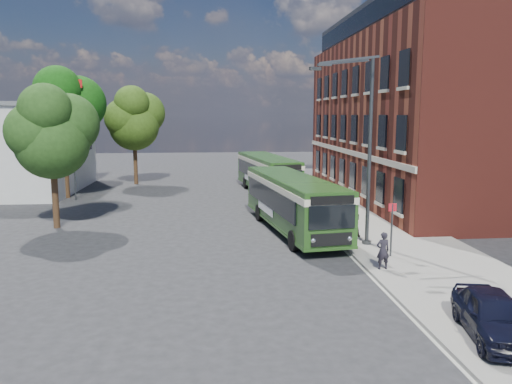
{
  "coord_description": "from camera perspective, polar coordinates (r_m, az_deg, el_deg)",
  "views": [
    {
      "loc": [
        -2.27,
        -25.05,
        6.37
      ],
      "look_at": [
        0.11,
        1.67,
        2.2
      ],
      "focal_mm": 35.0,
      "sensor_mm": 36.0,
      "label": 1
    }
  ],
  "objects": [
    {
      "name": "brick_office",
      "position": [
        40.47,
        18.86,
        9.22
      ],
      "size": [
        12.1,
        26.0,
        14.2
      ],
      "color": "maroon",
      "rests_on": "ground"
    },
    {
      "name": "kerb_line",
      "position": [
        34.23,
        5.47,
        -1.92
      ],
      "size": [
        0.12,
        48.0,
        0.01
      ],
      "primitive_type": "cube",
      "color": "beige",
      "rests_on": "ground"
    },
    {
      "name": "tree_left",
      "position": [
        29.9,
        -22.29,
        6.43
      ],
      "size": [
        4.76,
        4.53,
        8.04
      ],
      "color": "#3C2615",
      "rests_on": "ground"
    },
    {
      "name": "pedestrian_a",
      "position": [
        20.97,
        14.31,
        -6.51
      ],
      "size": [
        0.6,
        0.43,
        1.54
      ],
      "primitive_type": "imported",
      "rotation": [
        0.0,
        0.0,
        3.25
      ],
      "color": "black",
      "rests_on": "pavement"
    },
    {
      "name": "bus_rear",
      "position": [
        40.67,
        1.28,
        2.43
      ],
      "size": [
        4.2,
        11.74,
        3.02
      ],
      "color": "#244D19",
      "rests_on": "ground"
    },
    {
      "name": "tree_mid",
      "position": [
        40.69,
        -21.14,
        8.76
      ],
      "size": [
        5.87,
        5.58,
        9.91
      ],
      "color": "#3C2615",
      "rests_on": "ground"
    },
    {
      "name": "tree_right",
      "position": [
        47.0,
        -13.72,
        8.22
      ],
      "size": [
        5.29,
        5.03,
        8.93
      ],
      "color": "#3C2615",
      "rests_on": "ground"
    },
    {
      "name": "flagpole",
      "position": [
        39.42,
        -20.19,
        6.22
      ],
      "size": [
        0.95,
        0.1,
        9.0
      ],
      "color": "#36393B",
      "rests_on": "ground"
    },
    {
      "name": "pedestrian_b",
      "position": [
        26.14,
        11.06,
        -3.28
      ],
      "size": [
        0.87,
        0.72,
        1.62
      ],
      "primitive_type": "imported",
      "rotation": [
        0.0,
        0.0,
        3.0
      ],
      "color": "black",
      "rests_on": "pavement"
    },
    {
      "name": "ground",
      "position": [
        25.95,
        0.08,
        -5.38
      ],
      "size": [
        120.0,
        120.0,
        0.0
      ],
      "primitive_type": "plane",
      "color": "#272729",
      "rests_on": "ground"
    },
    {
      "name": "street_lamp",
      "position": [
        24.17,
        12.05,
        4.89
      ],
      "size": [
        2.96,
        2.38,
        9.0
      ],
      "color": "#36393B",
      "rests_on": "ground"
    },
    {
      "name": "parked_car",
      "position": [
        15.89,
        25.48,
        -12.57
      ],
      "size": [
        2.28,
        4.08,
        1.31
      ],
      "primitive_type": "imported",
      "rotation": [
        0.0,
        0.0,
        -0.2
      ],
      "color": "black",
      "rests_on": "pavement"
    },
    {
      "name": "bus_front",
      "position": [
        27.39,
        4.21,
        -0.72
      ],
      "size": [
        4.14,
        11.93,
        3.02
      ],
      "color": "#254C19",
      "rests_on": "ground"
    },
    {
      "name": "white_building",
      "position": [
        45.92,
        -25.21,
        4.62
      ],
      "size": [
        9.4,
        13.4,
        7.3
      ],
      "color": "silver",
      "rests_on": "ground"
    },
    {
      "name": "pavement",
      "position": [
        34.9,
        10.4,
        -1.7
      ],
      "size": [
        6.0,
        48.0,
        0.15
      ],
      "primitive_type": "cube",
      "color": "gray",
      "rests_on": "ground"
    },
    {
      "name": "bus_stop_sign",
      "position": [
        22.81,
        15.25,
        -3.79
      ],
      "size": [
        0.35,
        0.08,
        2.52
      ],
      "color": "#36393B",
      "rests_on": "ground"
    }
  ]
}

